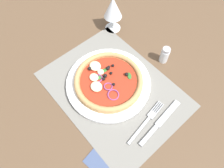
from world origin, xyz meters
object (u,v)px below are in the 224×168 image
(wine_glass, at_px, (113,9))
(pepper_shaker, at_px, (165,55))
(pizza, at_px, (107,81))
(napkin, at_px, (108,160))
(knife, at_px, (161,122))
(fork, at_px, (148,120))
(plate, at_px, (108,84))

(wine_glass, height_order, pepper_shaker, wine_glass)
(pizza, distance_m, wine_glass, 0.29)
(pizza, height_order, napkin, pizza)
(knife, height_order, wine_glass, wine_glass)
(fork, bearing_deg, plate, 84.84)
(plate, relative_size, napkin, 2.63)
(fork, relative_size, napkin, 1.60)
(pepper_shaker, bearing_deg, fork, -59.53)
(fork, height_order, napkin, fork)
(napkin, bearing_deg, plate, 139.57)
(wine_glass, xyz_separation_m, napkin, (0.39, -0.36, -0.10))
(pizza, bearing_deg, knife, 9.88)
(pizza, height_order, pepper_shaker, pepper_shaker)
(fork, height_order, wine_glass, wine_glass)
(plate, height_order, napkin, plate)
(pizza, distance_m, pepper_shaker, 0.24)
(plate, xyz_separation_m, wine_glass, (-0.20, 0.20, 0.09))
(plate, relative_size, wine_glass, 1.99)
(plate, bearing_deg, fork, 3.20)
(plate, height_order, fork, plate)
(fork, relative_size, knife, 0.90)
(fork, distance_m, knife, 0.04)
(napkin, distance_m, pepper_shaker, 0.42)
(plate, height_order, pepper_shaker, pepper_shaker)
(fork, height_order, knife, knife)
(wine_glass, distance_m, napkin, 0.54)
(pizza, bearing_deg, napkin, -40.15)
(plate, relative_size, fork, 1.64)
(wine_glass, bearing_deg, pepper_shaker, 7.45)
(pepper_shaker, bearing_deg, wine_glass, -172.55)
(wine_glass, bearing_deg, plate, -44.95)
(napkin, bearing_deg, pizza, 139.85)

